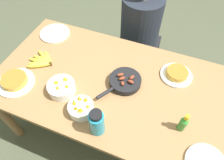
# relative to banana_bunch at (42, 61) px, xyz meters

# --- Properties ---
(ground_plane) EXTENTS (14.00, 14.00, 0.00)m
(ground_plane) POSITION_rel_banana_bunch_xyz_m (0.57, 0.02, -0.73)
(ground_plane) COLOR #474C38
(dining_table) EXTENTS (1.73, 0.94, 0.72)m
(dining_table) POSITION_rel_banana_bunch_xyz_m (0.57, 0.02, -0.10)
(dining_table) COLOR olive
(dining_table) RESTS_ON ground_plane
(banana_bunch) EXTENTS (0.20, 0.22, 0.04)m
(banana_bunch) POSITION_rel_banana_bunch_xyz_m (0.00, 0.00, 0.00)
(banana_bunch) COLOR yellow
(banana_bunch) RESTS_ON dining_table
(skillet) EXTENTS (0.25, 0.33, 0.08)m
(skillet) POSITION_rel_banana_bunch_xyz_m (0.66, 0.04, 0.01)
(skillet) COLOR black
(skillet) RESTS_ON dining_table
(frittata_plate_center) EXTENTS (0.26, 0.26, 0.06)m
(frittata_plate_center) POSITION_rel_banana_bunch_xyz_m (-0.06, -0.24, 0.01)
(frittata_plate_center) COLOR silver
(frittata_plate_center) RESTS_ON dining_table
(frittata_plate_side) EXTENTS (0.23, 0.23, 0.05)m
(frittata_plate_side) POSITION_rel_banana_bunch_xyz_m (0.99, 0.25, 0.00)
(frittata_plate_side) COLOR silver
(frittata_plate_side) RESTS_ON dining_table
(empty_plate_far_left) EXTENTS (0.25, 0.25, 0.02)m
(empty_plate_far_left) POSITION_rel_banana_bunch_xyz_m (-0.09, 0.33, -0.01)
(empty_plate_far_left) COLOR silver
(empty_plate_far_left) RESTS_ON dining_table
(fruit_bowl_mango) EXTENTS (0.16, 0.16, 0.13)m
(fruit_bowl_mango) POSITION_rel_banana_bunch_xyz_m (0.47, -0.27, 0.02)
(fruit_bowl_mango) COLOR silver
(fruit_bowl_mango) RESTS_ON dining_table
(fruit_bowl_citrus) EXTENTS (0.19, 0.19, 0.12)m
(fruit_bowl_citrus) POSITION_rel_banana_bunch_xyz_m (0.28, -0.17, 0.02)
(fruit_bowl_citrus) COLOR silver
(fruit_bowl_citrus) RESTS_ON dining_table
(water_bottle) EXTENTS (0.09, 0.09, 0.20)m
(water_bottle) POSITION_rel_banana_bunch_xyz_m (0.62, -0.34, 0.08)
(water_bottle) COLOR teal
(water_bottle) RESTS_ON dining_table
(hot_sauce_bottle) EXTENTS (0.05, 0.05, 0.16)m
(hot_sauce_bottle) POSITION_rel_banana_bunch_xyz_m (1.09, -0.15, 0.05)
(hot_sauce_bottle) COLOR #337F2D
(hot_sauce_bottle) RESTS_ON dining_table
(person_figure) EXTENTS (0.42, 0.42, 1.19)m
(person_figure) POSITION_rel_banana_bunch_xyz_m (0.56, 0.80, -0.25)
(person_figure) COLOR black
(person_figure) RESTS_ON ground_plane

